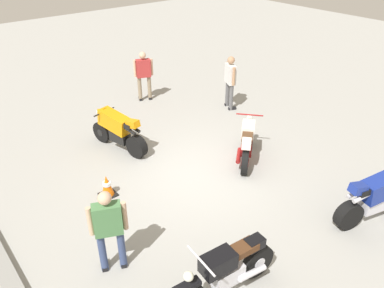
{
  "coord_description": "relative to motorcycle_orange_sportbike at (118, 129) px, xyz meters",
  "views": [
    {
      "loc": [
        -5.87,
        4.97,
        5.38
      ],
      "look_at": [
        0.23,
        -0.04,
        0.75
      ],
      "focal_mm": 35.4,
      "sensor_mm": 36.0,
      "label": 1
    }
  ],
  "objects": [
    {
      "name": "motorcycle_black_cruiser",
      "position": [
        -5.27,
        1.04,
        -0.07
      ],
      "size": [
        0.7,
        2.09,
        1.09
      ],
      "rotation": [
        0.0,
        0.0,
        1.47
      ],
      "color": "black",
      "rests_on": "ground"
    },
    {
      "name": "traffic_cone",
      "position": [
        -1.66,
        1.26,
        -0.33
      ],
      "size": [
        0.36,
        0.36,
        0.53
      ],
      "color": "black",
      "rests_on": "ground"
    },
    {
      "name": "motorcycle_cream_vintage",
      "position": [
        -2.58,
        -2.29,
        -0.11
      ],
      "size": [
        1.38,
        1.59,
        1.07
      ],
      "rotation": [
        0.0,
        0.0,
        5.41
      ],
      "color": "black",
      "rests_on": "ground"
    },
    {
      "name": "person_in_red_shirt",
      "position": [
        2.33,
        -2.38,
        0.39
      ],
      "size": [
        0.46,
        0.64,
        1.71
      ],
      "rotation": [
        0.0,
        0.0,
        5.88
      ],
      "color": "gray",
      "rests_on": "ground"
    },
    {
      "name": "motorcycle_orange_sportbike",
      "position": [
        0.0,
        0.0,
        0.0
      ],
      "size": [
        1.94,
        0.79,
        1.14
      ],
      "rotation": [
        0.0,
        0.0,
        0.23
      ],
      "color": "black",
      "rests_on": "ground"
    },
    {
      "name": "motorcycle_blue_sportbike",
      "position": [
        -5.86,
        -2.65,
        0.0
      ],
      "size": [
        0.84,
        1.93,
        1.14
      ],
      "rotation": [
        0.0,
        0.0,
        4.44
      ],
      "color": "black",
      "rests_on": "ground"
    },
    {
      "name": "person_in_green_shirt",
      "position": [
        -3.61,
        2.19,
        0.38
      ],
      "size": [
        0.46,
        0.63,
        1.7
      ],
      "rotation": [
        0.0,
        0.0,
        5.84
      ],
      "color": "#384772",
      "rests_on": "ground"
    },
    {
      "name": "ground_plane",
      "position": [
        -2.31,
        -0.84,
        -0.59
      ],
      "size": [
        40.0,
        40.0,
        0.0
      ],
      "primitive_type": "plane",
      "color": "#9E9E99"
    },
    {
      "name": "curb_edge",
      "position": [
        -2.31,
        3.76,
        -0.52
      ],
      "size": [
        14.0,
        0.3,
        0.15
      ],
      "primitive_type": "cube",
      "color": "gray",
      "rests_on": "ground"
    },
    {
      "name": "person_in_white_shirt",
      "position": [
        0.0,
        -4.18,
        0.42
      ],
      "size": [
        0.65,
        0.46,
        1.76
      ],
      "rotation": [
        0.0,
        0.0,
        4.31
      ],
      "color": "#59595B",
      "rests_on": "ground"
    }
  ]
}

